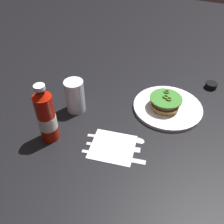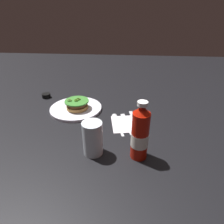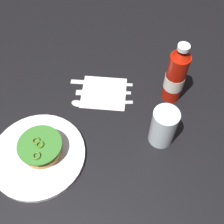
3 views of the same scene
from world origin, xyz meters
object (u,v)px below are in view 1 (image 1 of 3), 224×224
at_px(ketchup_bottle, 46,116).
at_px(fork_utensil, 118,147).
at_px(dinner_plate, 168,107).
at_px(burger_sandwich, 165,102).
at_px(spoon_utensil, 124,138).
at_px(butter_knife, 117,157).
at_px(condiment_cup, 211,85).
at_px(napkin, 113,147).
at_px(water_glass, 75,96).

height_order(ketchup_bottle, fork_utensil, ketchup_bottle).
bearing_deg(dinner_plate, burger_sandwich, -134.63).
xyz_separation_m(fork_utensil, spoon_utensil, (0.00, 0.05, -0.00)).
distance_m(burger_sandwich, butter_knife, 0.31).
xyz_separation_m(ketchup_bottle, butter_knife, (0.26, 0.01, -0.10)).
bearing_deg(ketchup_bottle, condiment_cup, 48.51).
bearing_deg(condiment_cup, burger_sandwich, -123.15).
bearing_deg(napkin, burger_sandwich, 67.51).
bearing_deg(fork_utensil, napkin, -165.56).
distance_m(condiment_cup, napkin, 0.57).
relative_size(dinner_plate, water_glass, 2.07).
bearing_deg(spoon_utensil, butter_knife, -82.42).
bearing_deg(condiment_cup, dinner_plate, -122.48).
relative_size(dinner_plate, ketchup_bottle, 1.22).
bearing_deg(butter_knife, fork_utensil, 110.64).
bearing_deg(butter_knife, ketchup_bottle, -177.43).
bearing_deg(fork_utensil, condiment_cup, 63.73).
bearing_deg(fork_utensil, burger_sandwich, 70.63).
height_order(napkin, butter_knife, butter_knife).
bearing_deg(dinner_plate, water_glass, -155.48).
relative_size(fork_utensil, spoon_utensil, 0.94).
bearing_deg(spoon_utensil, napkin, -114.03).
xyz_separation_m(water_glass, butter_knife, (0.25, -0.16, -0.06)).
relative_size(burger_sandwich, fork_utensil, 0.68).
bearing_deg(napkin, water_glass, 150.18).
height_order(burger_sandwich, fork_utensil, burger_sandwich).
bearing_deg(napkin, ketchup_bottle, -167.89).
bearing_deg(burger_sandwich, dinner_plate, 45.37).
bearing_deg(condiment_cup, napkin, -117.72).
height_order(water_glass, butter_knife, water_glass).
xyz_separation_m(dinner_plate, fork_utensil, (-0.10, -0.27, -0.00)).
height_order(burger_sandwich, ketchup_bottle, ketchup_bottle).
relative_size(water_glass, butter_knife, 0.62).
bearing_deg(fork_utensil, spoon_utensil, 85.00).
height_order(dinner_plate, burger_sandwich, burger_sandwich).
bearing_deg(water_glass, burger_sandwich, 23.64).
relative_size(water_glass, fork_utensil, 0.72).
distance_m(condiment_cup, fork_utensil, 0.55).
distance_m(butter_knife, fork_utensil, 0.04).
relative_size(burger_sandwich, condiment_cup, 2.45).
distance_m(butter_knife, spoon_utensil, 0.09).
bearing_deg(ketchup_bottle, water_glass, 88.12).
xyz_separation_m(burger_sandwich, ketchup_bottle, (-0.33, -0.31, 0.06)).
relative_size(water_glass, spoon_utensil, 0.68).
distance_m(burger_sandwich, condiment_cup, 0.28).
distance_m(dinner_plate, spoon_utensil, 0.25).
bearing_deg(butter_knife, water_glass, 147.36).
bearing_deg(napkin, butter_knife, -47.02).
bearing_deg(butter_knife, spoon_utensil, 97.58).
xyz_separation_m(condiment_cup, fork_utensil, (-0.24, -0.50, -0.01)).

